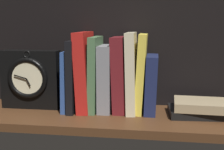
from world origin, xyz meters
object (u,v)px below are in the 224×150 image
(book_gray_chess, at_px, (106,78))
(framed_clock, at_px, (31,79))
(book_blue_modern, at_px, (69,80))
(book_cream_twain, at_px, (132,73))
(book_stack_side, at_px, (199,108))
(book_navy_bierce, at_px, (151,84))
(book_black_skeptic, at_px, (76,75))
(book_red_requiem, at_px, (85,71))
(book_yellow_seinlanguage, at_px, (141,73))
(book_maroon_dawkins, at_px, (120,74))
(book_green_romantic, at_px, (95,74))

(book_gray_chess, relative_size, framed_clock, 1.09)
(book_blue_modern, relative_size, book_cream_twain, 0.77)
(book_stack_side, bearing_deg, book_navy_bierce, 170.69)
(book_blue_modern, relative_size, book_navy_bierce, 1.06)
(book_black_skeptic, bearing_deg, framed_clock, -176.62)
(book_cream_twain, xyz_separation_m, framed_clock, (-0.34, -0.01, -0.03))
(framed_clock, bearing_deg, book_red_requiem, 2.79)
(book_blue_modern, xyz_separation_m, book_yellow_seinlanguage, (0.24, 0.00, 0.03))
(book_red_requiem, distance_m, book_stack_side, 0.38)
(book_yellow_seinlanguage, relative_size, book_navy_bierce, 1.37)
(book_black_skeptic, height_order, book_gray_chess, book_black_skeptic)
(book_red_requiem, bearing_deg, book_gray_chess, 0.00)
(book_blue_modern, distance_m, book_yellow_seinlanguage, 0.24)
(book_blue_modern, bearing_deg, book_red_requiem, 0.00)
(book_black_skeptic, distance_m, book_maroon_dawkins, 0.15)
(book_blue_modern, xyz_separation_m, book_green_romantic, (0.09, 0.00, 0.02))
(book_red_requiem, bearing_deg, book_navy_bierce, 0.00)
(book_yellow_seinlanguage, bearing_deg, book_navy_bierce, 0.00)
(book_blue_modern, xyz_separation_m, framed_clock, (-0.13, -0.01, 0.00))
(book_black_skeptic, relative_size, book_stack_side, 1.27)
(book_red_requiem, height_order, framed_clock, book_red_requiem)
(book_maroon_dawkins, bearing_deg, book_gray_chess, 180.00)
(book_cream_twain, height_order, book_yellow_seinlanguage, book_cream_twain)
(book_red_requiem, xyz_separation_m, book_navy_bierce, (0.22, 0.00, -0.04))
(book_maroon_dawkins, distance_m, book_yellow_seinlanguage, 0.07)
(book_red_requiem, xyz_separation_m, book_stack_side, (0.36, -0.02, -0.10))
(book_green_romantic, distance_m, book_maroon_dawkins, 0.08)
(book_black_skeptic, relative_size, book_maroon_dawkins, 0.95)
(book_black_skeptic, xyz_separation_m, book_maroon_dawkins, (0.15, 0.00, 0.01))
(book_maroon_dawkins, xyz_separation_m, book_navy_bierce, (0.10, 0.00, -0.03))
(book_cream_twain, bearing_deg, book_gray_chess, 180.00)
(book_gray_chess, relative_size, book_stack_side, 1.18)
(book_red_requiem, height_order, book_gray_chess, book_red_requiem)
(book_blue_modern, xyz_separation_m, book_cream_twain, (0.21, 0.00, 0.03))
(book_green_romantic, height_order, book_yellow_seinlanguage, book_yellow_seinlanguage)
(book_gray_chess, bearing_deg, book_red_requiem, 180.00)
(book_yellow_seinlanguage, distance_m, book_navy_bierce, 0.05)
(book_blue_modern, xyz_separation_m, book_red_requiem, (0.05, 0.00, 0.03))
(book_gray_chess, height_order, framed_clock, book_gray_chess)
(book_black_skeptic, xyz_separation_m, framed_clock, (-0.15, -0.01, -0.02))
(book_black_skeptic, xyz_separation_m, book_red_requiem, (0.03, 0.00, 0.01))
(framed_clock, bearing_deg, book_stack_side, -1.59)
(book_navy_bierce, bearing_deg, book_black_skeptic, 180.00)
(book_cream_twain, relative_size, framed_clock, 1.30)
(book_gray_chess, height_order, book_maroon_dawkins, book_maroon_dawkins)
(book_cream_twain, bearing_deg, book_red_requiem, 180.00)
(book_blue_modern, bearing_deg, book_stack_side, -3.32)
(book_red_requiem, height_order, book_stack_side, book_red_requiem)
(book_red_requiem, relative_size, book_navy_bierce, 1.40)
(book_black_skeptic, height_order, book_maroon_dawkins, book_maroon_dawkins)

